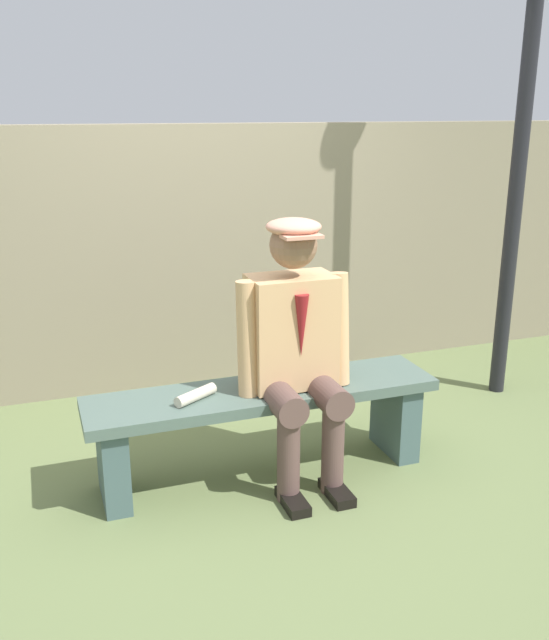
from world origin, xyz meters
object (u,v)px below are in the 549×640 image
(rolled_magazine, at_px, (196,395))
(lamp_post, at_px, (531,45))
(bench, at_px, (264,414))
(seated_man, at_px, (296,341))

(rolled_magazine, height_order, lamp_post, lamp_post)
(bench, height_order, seated_man, seated_man)
(bench, distance_m, rolled_magazine, 0.39)
(seated_man, bearing_deg, bench, -22.37)
(seated_man, distance_m, lamp_post, 2.28)
(bench, xyz_separation_m, lamp_post, (-1.83, -0.53, 1.82))
(seated_man, height_order, rolled_magazine, seated_man)
(seated_man, xyz_separation_m, lamp_post, (-1.68, -0.59, 1.43))
(rolled_magazine, bearing_deg, lamp_post, -165.55)
(seated_man, relative_size, rolled_magazine, 5.62)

